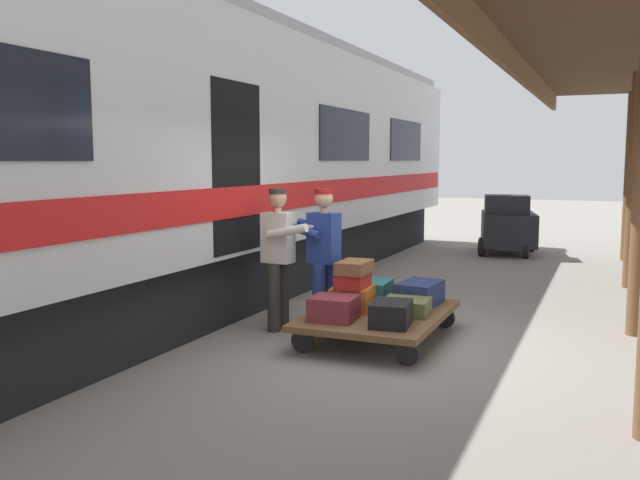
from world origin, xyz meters
The scene contains 14 objects.
ground_plane centered at (0.00, 0.00, 0.00)m, with size 60.00×60.00×0.00m, color gray.
train_car centered at (3.47, 0.00, 2.06)m, with size 3.02×20.30×4.00m.
luggage_cart centered at (0.28, -0.24, 0.28)m, with size 1.43×2.08×0.32m.
suitcase_navy_fabric centered at (-0.04, -0.81, 0.46)m, with size 0.43×0.63×0.27m, color navy.
suitcase_burgundy_valise centered at (0.61, 0.33, 0.45)m, with size 0.48×0.46×0.26m, color maroon.
suitcase_olive_duffel centered at (-0.04, -0.24, 0.41)m, with size 0.50×0.48×0.18m, color brown.
suitcase_teal_softside centered at (0.61, -0.81, 0.44)m, with size 0.51×0.57×0.24m, color #1E666B.
suitcase_black_hardshell centered at (-0.04, 0.33, 0.45)m, with size 0.39×0.51×0.25m, color black.
suitcase_orange_carryall centered at (0.61, -0.24, 0.46)m, with size 0.44×0.53×0.27m, color #CC6B23.
suitcase_red_plastic centered at (0.59, -0.20, 0.67)m, with size 0.32×0.49×0.17m, color #AD231E.
suitcase_brown_leather centered at (0.56, -0.18, 0.83)m, with size 0.32×0.51×0.14m, color brown.
porter_in_overalls centered at (1.05, -0.38, 0.93)m, with size 0.71×0.51×1.70m.
porter_by_door centered at (1.53, -0.20, 0.93)m, with size 0.69×0.46×1.70m.
baggage_tug centered at (-0.05, -8.13, 0.63)m, with size 1.42×1.89×1.30m.
Camera 1 is at (-2.09, 6.99, 2.04)m, focal length 38.13 mm.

